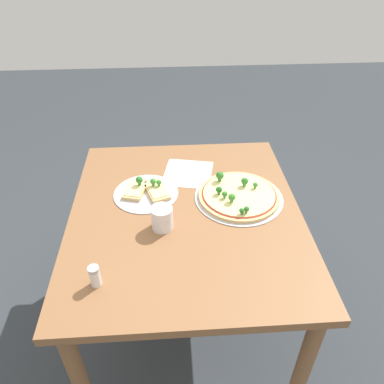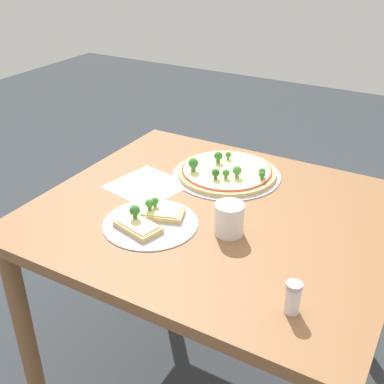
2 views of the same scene
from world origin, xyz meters
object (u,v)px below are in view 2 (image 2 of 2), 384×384
object	(u,v)px
pizza_tray_whole	(226,172)
pizza_tray_slice	(149,220)
drinking_cup	(229,219)
condiment_shaker	(293,297)
dining_table	(216,237)

from	to	relation	value
pizza_tray_whole	pizza_tray_slice	bearing A→B (deg)	-98.76
drinking_cup	pizza_tray_whole	bearing A→B (deg)	117.09
condiment_shaker	pizza_tray_whole	bearing A→B (deg)	128.36
pizza_tray_slice	condiment_shaker	distance (m)	0.52
drinking_cup	condiment_shaker	bearing A→B (deg)	-39.60
dining_table	pizza_tray_whole	size ratio (longest dim) A/B	2.86
dining_table	pizza_tray_slice	world-z (taller)	pizza_tray_slice
pizza_tray_slice	condiment_shaker	size ratio (longest dim) A/B	3.50
dining_table	pizza_tray_whole	xyz separation A→B (m)	(-0.08, 0.23, 0.11)
dining_table	condiment_shaker	world-z (taller)	condiment_shaker
pizza_tray_slice	pizza_tray_whole	bearing A→B (deg)	81.24
pizza_tray_slice	drinking_cup	size ratio (longest dim) A/B	2.99
drinking_cup	dining_table	bearing A→B (deg)	132.78
dining_table	condiment_shaker	xyz separation A→B (m)	(0.35, -0.31, 0.14)
pizza_tray_whole	pizza_tray_slice	distance (m)	0.40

